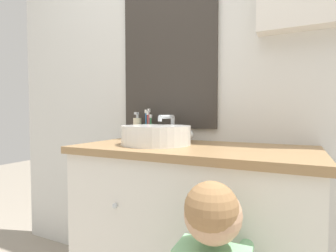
# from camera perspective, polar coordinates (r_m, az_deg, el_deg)

# --- Properties ---
(wall_back) EXTENTS (3.20, 0.18, 2.50)m
(wall_back) POSITION_cam_1_polar(r_m,az_deg,el_deg) (1.61, 9.89, 10.80)
(wall_back) COLOR silver
(wall_back) RESTS_ON ground_plane
(vanity_counter) EXTENTS (1.15, 0.58, 0.90)m
(vanity_counter) POSITION_cam_1_polar(r_m,az_deg,el_deg) (1.43, 5.18, -22.46)
(vanity_counter) COLOR silver
(vanity_counter) RESTS_ON ground_plane
(sink_basin) EXTENTS (0.36, 0.42, 0.15)m
(sink_basin) POSITION_cam_1_polar(r_m,az_deg,el_deg) (1.37, -2.44, -1.87)
(sink_basin) COLOR white
(sink_basin) RESTS_ON vanity_counter
(toothbrush_holder) EXTENTS (0.06, 0.06, 0.19)m
(toothbrush_holder) POSITION_cam_1_polar(r_m,az_deg,el_deg) (1.64, -4.32, -0.99)
(toothbrush_holder) COLOR #66B27F
(toothbrush_holder) RESTS_ON vanity_counter
(soap_dispenser) EXTENTS (0.05, 0.05, 0.17)m
(soap_dispenser) POSITION_cam_1_polar(r_m,az_deg,el_deg) (1.69, -6.69, -0.42)
(soap_dispenser) COLOR beige
(soap_dispenser) RESTS_ON vanity_counter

